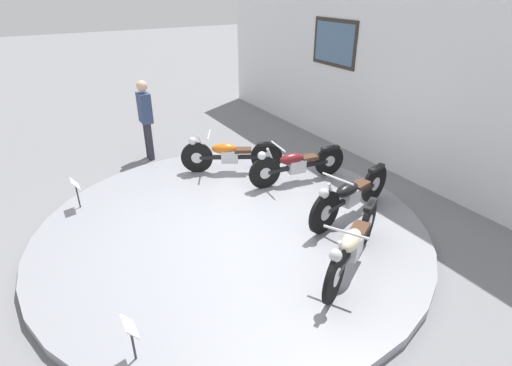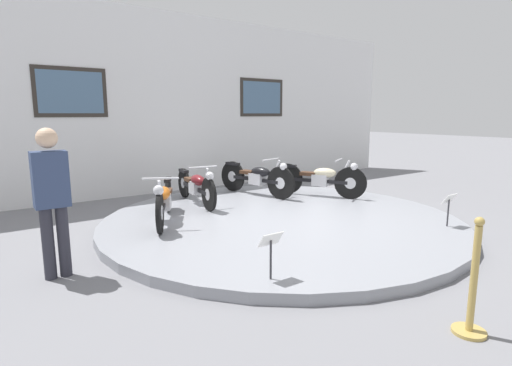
# 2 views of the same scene
# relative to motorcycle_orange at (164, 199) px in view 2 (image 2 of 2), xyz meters

# --- Properties ---
(ground_plane) EXTENTS (60.00, 60.00, 0.00)m
(ground_plane) POSITION_rel_motorcycle_orange_xyz_m (1.73, -0.83, -0.51)
(ground_plane) COLOR slate
(display_platform) EXTENTS (5.91, 5.91, 0.14)m
(display_platform) POSITION_rel_motorcycle_orange_xyz_m (1.73, -0.83, -0.44)
(display_platform) COLOR gray
(display_platform) RESTS_ON ground_plane
(back_wall) EXTENTS (14.00, 0.22, 4.15)m
(back_wall) POSITION_rel_motorcycle_orange_xyz_m (1.73, 3.08, 1.57)
(back_wall) COLOR white
(back_wall) RESTS_ON ground_plane
(motorcycle_orange) EXTENTS (0.98, 1.75, 0.78)m
(motorcycle_orange) POSITION_rel_motorcycle_orange_xyz_m (0.00, 0.00, 0.00)
(motorcycle_orange) COLOR black
(motorcycle_orange) RESTS_ON display_platform
(motorcycle_maroon) EXTENTS (0.54, 1.94, 0.78)m
(motorcycle_maroon) POSITION_rel_motorcycle_orange_xyz_m (1.01, 0.86, -0.01)
(motorcycle_maroon) COLOR black
(motorcycle_maroon) RESTS_ON display_platform
(motorcycle_black) EXTENTS (0.63, 1.98, 0.81)m
(motorcycle_black) POSITION_rel_motorcycle_orange_xyz_m (2.45, 0.86, 0.02)
(motorcycle_black) COLOR black
(motorcycle_black) RESTS_ON display_platform
(motorcycle_cream) EXTENTS (1.05, 1.77, 0.80)m
(motorcycle_cream) POSITION_rel_motorcycle_orange_xyz_m (3.46, 0.00, 0.02)
(motorcycle_cream) COLOR black
(motorcycle_cream) RESTS_ON display_platform
(info_placard_front_left) EXTENTS (0.26, 0.11, 0.51)m
(info_placard_front_left) POSITION_rel_motorcycle_orange_xyz_m (0.01, -2.78, -0.01)
(info_placard_front_left) COLOR #333338
(info_placard_front_left) RESTS_ON display_platform
(info_placard_front_centre) EXTENTS (0.26, 0.11, 0.51)m
(info_placard_front_centre) POSITION_rel_motorcycle_orange_xyz_m (3.45, -2.78, -0.01)
(info_placard_front_centre) COLOR #333338
(info_placard_front_centre) RESTS_ON display_platform
(visitor_standing) EXTENTS (0.36, 0.22, 1.70)m
(visitor_standing) POSITION_rel_motorcycle_orange_xyz_m (-1.75, -1.08, 0.46)
(visitor_standing) COLOR #2D2D38
(visitor_standing) RESTS_ON ground_plane
(stanchion_post_left_of_entry) EXTENTS (0.28, 0.28, 1.02)m
(stanchion_post_left_of_entry) POSITION_rel_motorcycle_orange_xyz_m (0.88, -4.42, -0.17)
(stanchion_post_left_of_entry) COLOR tan
(stanchion_post_left_of_entry) RESTS_ON ground_plane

